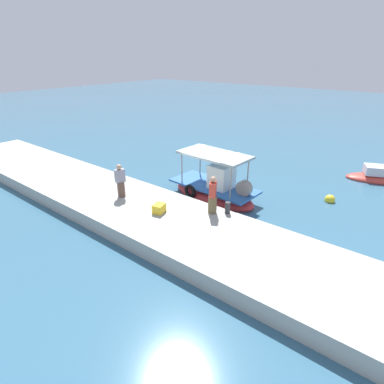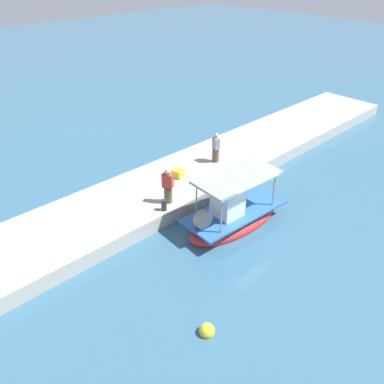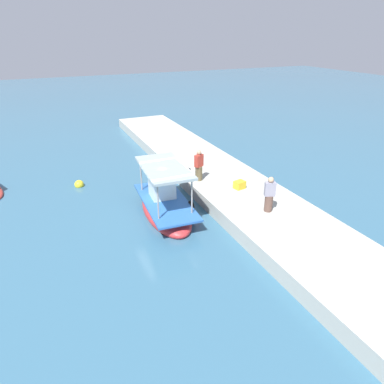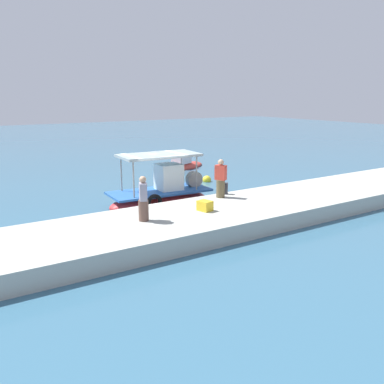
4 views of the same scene
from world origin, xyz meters
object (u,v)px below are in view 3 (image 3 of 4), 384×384
(main_fishing_boat, at_px, (165,204))
(marker_buoy, at_px, (79,185))
(fisherman_near_bollard, at_px, (199,167))
(mooring_bollard, at_px, (188,173))
(cargo_crate, at_px, (239,185))
(fisherman_by_crate, at_px, (269,196))

(main_fishing_boat, relative_size, marker_buoy, 9.67)
(fisherman_near_bollard, distance_m, marker_buoy, 7.07)
(fisherman_near_bollard, distance_m, mooring_bollard, 0.85)
(mooring_bollard, bearing_deg, cargo_crate, -143.03)
(marker_buoy, bearing_deg, cargo_crate, -125.70)
(main_fishing_boat, distance_m, fisherman_near_bollard, 3.20)
(main_fishing_boat, relative_size, mooring_bollard, 9.63)
(mooring_bollard, distance_m, cargo_crate, 3.05)
(fisherman_by_crate, height_order, mooring_bollard, fisherman_by_crate)
(fisherman_by_crate, height_order, cargo_crate, fisherman_by_crate)
(fisherman_near_bollard, distance_m, cargo_crate, 2.44)
(main_fishing_boat, xyz_separation_m, marker_buoy, (5.10, 3.42, -0.38))
(fisherman_near_bollard, bearing_deg, marker_buoy, 59.83)
(main_fishing_boat, bearing_deg, fisherman_near_bollard, -57.92)
(fisherman_near_bollard, xyz_separation_m, mooring_bollard, (0.57, 0.37, -0.52))
(main_fishing_boat, xyz_separation_m, mooring_bollard, (2.18, -2.20, 0.49))
(fisherman_by_crate, distance_m, cargo_crate, 2.72)
(main_fishing_boat, relative_size, cargo_crate, 9.50)
(fisherman_by_crate, xyz_separation_m, cargo_crate, (2.66, -0.11, -0.55))
(fisherman_by_crate, xyz_separation_m, marker_buoy, (8.02, 7.35, -1.36))
(fisherman_near_bollard, xyz_separation_m, fisherman_by_crate, (-4.54, -1.35, -0.03))
(fisherman_near_bollard, relative_size, cargo_crate, 3.19)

